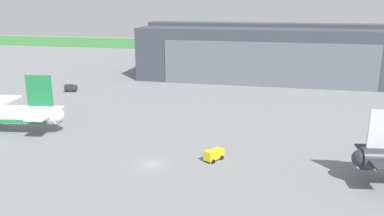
{
  "coord_description": "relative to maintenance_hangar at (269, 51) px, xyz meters",
  "views": [
    {
      "loc": [
        20.43,
        -60.49,
        28.03
      ],
      "look_at": [
        1.87,
        24.79,
        3.68
      ],
      "focal_mm": 36.61,
      "sensor_mm": 36.0,
      "label": 1
    }
  ],
  "objects": [
    {
      "name": "grass_field_strip",
      "position": [
        -17.37,
        96.27,
        -9.28
      ],
      "size": [
        440.0,
        56.0,
        0.08
      ],
      "primitive_type": "cube",
      "color": "#367737",
      "rests_on": "ground_plane"
    },
    {
      "name": "baggage_tug",
      "position": [
        -7.05,
        -83.97,
        -8.21
      ],
      "size": [
        3.48,
        4.26,
        2.13
      ],
      "color": "yellow",
      "rests_on": "ground_plane"
    },
    {
      "name": "ground_plane",
      "position": [
        -17.37,
        -88.23,
        -9.32
      ],
      "size": [
        440.0,
        440.0,
        0.0
      ],
      "primitive_type": "plane",
      "color": "slate"
    },
    {
      "name": "maintenance_hangar",
      "position": [
        0.0,
        0.0,
        0.0
      ],
      "size": [
        90.66,
        40.03,
        19.56
      ],
      "color": "#383D47",
      "rests_on": "ground_plane"
    },
    {
      "name": "ops_van",
      "position": [
        -59.71,
        -39.62,
        -8.12
      ],
      "size": [
        4.04,
        3.11,
        2.16
      ],
      "color": "#2D2D33",
      "rests_on": "ground_plane"
    }
  ]
}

